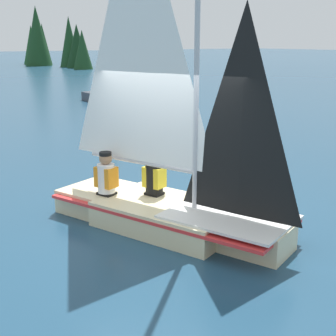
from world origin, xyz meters
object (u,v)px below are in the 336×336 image
Objects in this scene: motorboat_distant at (120,96)px; buoy_marker at (116,141)px; sailor_crew at (106,182)px; sailor_helm at (154,183)px; sailboat_main at (166,181)px.

buoy_marker reaches higher than motorboat_distant.
sailor_helm is at bearing 34.84° from sailor_crew.
motorboat_distant is at bearing 129.88° from sailor_crew.
motorboat_distant is at bearing 133.02° from sailor_helm.
sailor_helm is at bearing -25.84° from motorboat_distant.
sailboat_main is 1.13m from sailor_crew.
sailboat_main is 4.36× the size of buoy_marker.
sailboat_main is at bearing -29.94° from sailor_helm.
motorboat_distant is 4.29× the size of buoy_marker.
sailor_crew is (-0.94, -0.59, -0.16)m from sailboat_main.
sailboat_main is 0.51m from sailor_helm.
sailboat_main is at bearing 11.95° from sailor_crew.
sailboat_main is 1.02× the size of motorboat_distant.
sailor_helm is 0.22× the size of motorboat_distant.
buoy_marker is at bearing 138.13° from sailor_helm.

